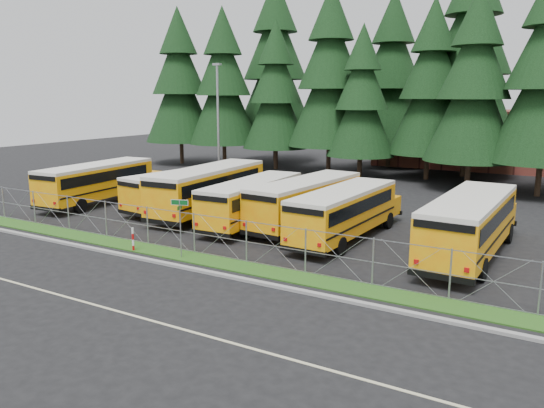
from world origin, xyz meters
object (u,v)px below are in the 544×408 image
at_px(bus_0, 101,183).
at_px(bus_5, 309,203).
at_px(bus_2, 184,190).
at_px(light_standard, 218,120).
at_px(bus_east, 471,227).
at_px(striped_bollard, 133,240).
at_px(bus_4, 255,202).
at_px(bus_6, 347,214).
at_px(bus_3, 212,190).
at_px(street_sign, 180,216).

relative_size(bus_0, bus_5, 1.01).
distance_m(bus_2, light_standard, 11.01).
distance_m(bus_east, striped_bollard, 16.20).
height_order(bus_2, bus_east, bus_east).
distance_m(bus_0, bus_5, 15.84).
height_order(bus_4, striped_bollard, bus_4).
distance_m(bus_2, bus_east, 18.80).
relative_size(bus_6, bus_east, 0.92).
relative_size(bus_4, bus_5, 0.96).
distance_m(bus_3, bus_4, 4.08).
bearing_deg(striped_bollard, bus_east, 26.84).
bearing_deg(striped_bollard, bus_6, 42.55).
relative_size(striped_bollard, light_standard, 0.12).
height_order(bus_5, bus_6, bus_5).
bearing_deg(bus_4, bus_6, -5.67).
bearing_deg(bus_5, bus_0, -170.46).
bearing_deg(bus_0, bus_east, -5.23).
xyz_separation_m(bus_5, bus_east, (9.25, -1.62, 0.08)).
bearing_deg(light_standard, street_sign, -59.11).
bearing_deg(bus_2, bus_6, 0.03).
distance_m(bus_4, light_standard, 15.48).
bearing_deg(bus_3, bus_6, -11.50).
height_order(bus_2, bus_4, bus_4).
xyz_separation_m(bus_2, street_sign, (7.03, -8.81, 0.75)).
xyz_separation_m(bus_0, street_sign, (13.37, -7.36, 0.62)).
distance_m(bus_0, bus_4, 12.81).
distance_m(bus_0, bus_6, 18.74).
relative_size(bus_3, bus_5, 1.09).
distance_m(bus_2, bus_4, 6.61).
distance_m(bus_4, striped_bollard, 8.13).
distance_m(bus_2, bus_3, 2.57).
xyz_separation_m(bus_0, bus_4, (12.81, 0.12, -0.08)).
relative_size(bus_4, striped_bollard, 8.51).
relative_size(bus_2, light_standard, 0.97).
bearing_deg(bus_5, bus_east, -4.93).
bearing_deg(bus_2, bus_5, 6.46).
height_order(bus_3, bus_4, bus_3).
xyz_separation_m(bus_3, striped_bollard, (1.73, -8.86, -0.93)).
bearing_deg(light_standard, striped_bollard, -66.28).
bearing_deg(bus_3, striped_bollard, -82.38).
xyz_separation_m(bus_3, bus_4, (3.93, -1.07, -0.19)).
height_order(bus_4, light_standard, light_standard).
bearing_deg(street_sign, bus_4, 94.27).
xyz_separation_m(bus_east, light_standard, (-22.58, 11.23, 4.02)).
distance_m(street_sign, light_standard, 21.51).
bearing_deg(striped_bollard, bus_0, 144.11).
xyz_separation_m(bus_3, bus_6, (9.86, -1.40, -0.16)).
distance_m(bus_2, street_sign, 11.30).
bearing_deg(striped_bollard, bus_3, 101.04).
bearing_deg(bus_east, street_sign, -147.23).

